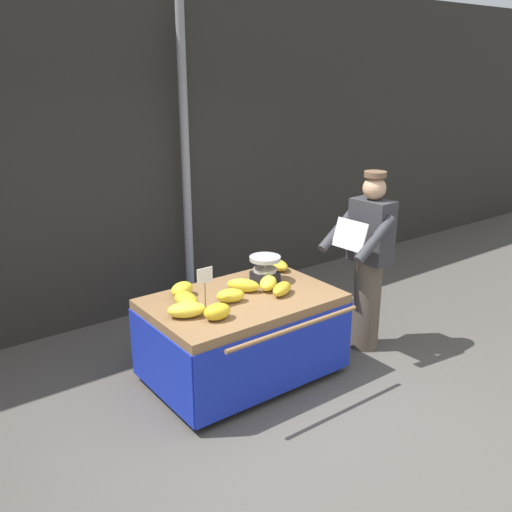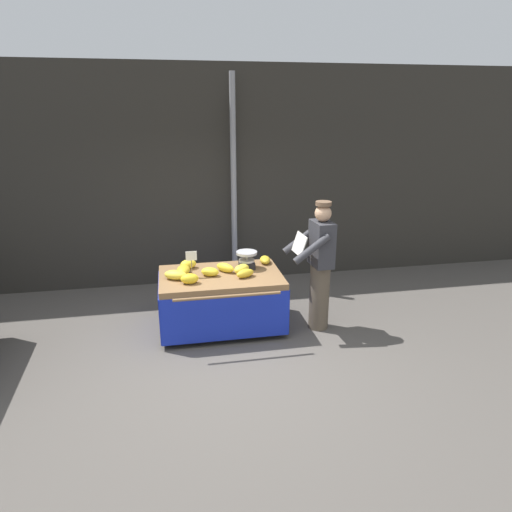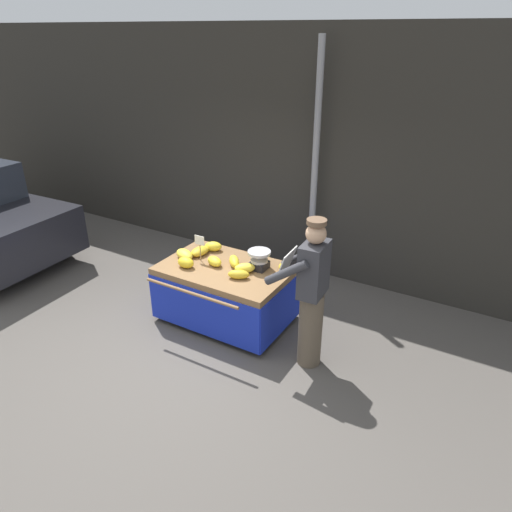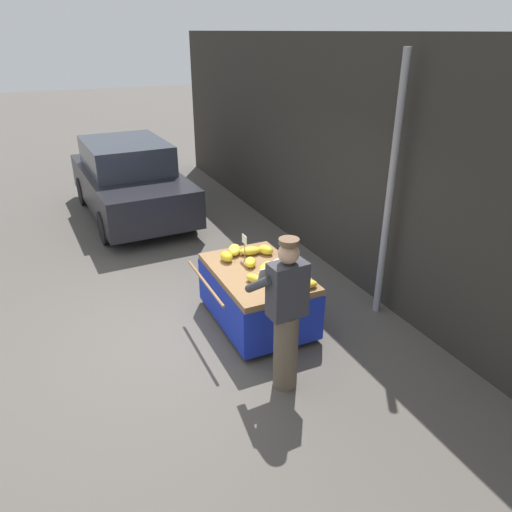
{
  "view_description": "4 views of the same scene",
  "coord_description": "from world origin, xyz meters",
  "views": [
    {
      "loc": [
        -2.49,
        -2.57,
        2.58
      ],
      "look_at": [
        0.19,
        1.03,
        1.07
      ],
      "focal_mm": 39.39,
      "sensor_mm": 36.0,
      "label": 1
    },
    {
      "loc": [
        -0.59,
        -4.56,
        2.82
      ],
      "look_at": [
        0.47,
        0.87,
        1.02
      ],
      "focal_mm": 32.11,
      "sensor_mm": 36.0,
      "label": 2
    },
    {
      "loc": [
        2.94,
        -3.22,
        3.38
      ],
      "look_at": [
        0.46,
        0.99,
        1.01
      ],
      "focal_mm": 32.98,
      "sensor_mm": 36.0,
      "label": 3
    },
    {
      "loc": [
        4.98,
        -1.28,
        3.49
      ],
      "look_at": [
        0.3,
        0.86,
        1.09
      ],
      "focal_mm": 34.11,
      "sensor_mm": 36.0,
      "label": 4
    }
  ],
  "objects": [
    {
      "name": "ground_plane",
      "position": [
        0.0,
        0.0,
        0.0
      ],
      "size": [
        60.0,
        60.0,
        0.0
      ],
      "primitive_type": "plane",
      "color": "#514C47"
    },
    {
      "name": "back_wall",
      "position": [
        0.0,
        2.91,
        1.74
      ],
      "size": [
        16.0,
        0.24,
        3.48
      ],
      "primitive_type": "cube",
      "color": "#2D2B26",
      "rests_on": "ground"
    },
    {
      "name": "street_pole",
      "position": [
        0.44,
        2.6,
        1.67
      ],
      "size": [
        0.09,
        0.09,
        3.33
      ],
      "primitive_type": "cylinder",
      "color": "gray",
      "rests_on": "ground"
    },
    {
      "name": "banana_cart",
      "position": [
        0.02,
        1.0,
        0.54
      ],
      "size": [
        1.6,
        1.23,
        0.75
      ],
      "color": "olive",
      "rests_on": "ground"
    },
    {
      "name": "weighing_scale",
      "position": [
        0.4,
        1.17,
        0.87
      ],
      "size": [
        0.28,
        0.28,
        0.23
      ],
      "color": "black",
      "rests_on": "banana_cart"
    },
    {
      "name": "price_sign",
      "position": [
        -0.35,
        0.99,
        1.0
      ],
      "size": [
        0.14,
        0.01,
        0.34
      ],
      "color": "#997A51",
      "rests_on": "banana_cart"
    },
    {
      "name": "banana_bunch_0",
      "position": [
        -0.55,
        0.93,
        0.81
      ],
      "size": [
        0.34,
        0.27,
        0.12
      ],
      "primitive_type": "ellipsoid",
      "rotation": [
        0.0,
        0.0,
        1.15
      ],
      "color": "yellow",
      "rests_on": "banana_cart"
    },
    {
      "name": "banana_bunch_1",
      "position": [
        -0.39,
        0.75,
        0.82
      ],
      "size": [
        0.23,
        0.16,
        0.13
      ],
      "primitive_type": "ellipsoid",
      "rotation": [
        0.0,
        0.0,
        1.52
      ],
      "color": "gold",
      "rests_on": "banana_cart"
    },
    {
      "name": "banana_bunch_2",
      "position": [
        -0.12,
        0.97,
        0.81
      ],
      "size": [
        0.27,
        0.22,
        0.11
      ],
      "primitive_type": "ellipsoid",
      "rotation": [
        0.0,
        0.0,
        1.15
      ],
      "color": "yellow",
      "rests_on": "banana_cart"
    },
    {
      "name": "banana_bunch_3",
      "position": [
        0.09,
        1.09,
        0.81
      ],
      "size": [
        0.27,
        0.29,
        0.12
      ],
      "primitive_type": "ellipsoid",
      "rotation": [
        0.0,
        0.0,
        0.71
      ],
      "color": "yellow",
      "rests_on": "banana_cart"
    },
    {
      "name": "banana_bunch_4",
      "position": [
        0.3,
        1.0,
        0.81
      ],
      "size": [
        0.28,
        0.27,
        0.12
      ],
      "primitive_type": "ellipsoid",
      "rotation": [
        0.0,
        0.0,
        2.28
      ],
      "color": "yellow",
      "rests_on": "banana_cart"
    },
    {
      "name": "banana_bunch_5",
      "position": [
        -0.38,
        1.31,
        0.82
      ],
      "size": [
        0.27,
        0.23,
        0.12
      ],
      "primitive_type": "ellipsoid",
      "rotation": [
        0.0,
        0.0,
        1.97
      ],
      "color": "yellow",
      "rests_on": "banana_cart"
    },
    {
      "name": "banana_bunch_6",
      "position": [
        0.68,
        1.33,
        0.8
      ],
      "size": [
        0.18,
        0.27,
        0.1
      ],
      "primitive_type": "ellipsoid",
      "rotation": [
        0.0,
        0.0,
        3.0
      ],
      "color": "gold",
      "rests_on": "banana_cart"
    },
    {
      "name": "banana_bunch_7",
      "position": [
        -0.45,
        1.11,
        0.81
      ],
      "size": [
        0.2,
        0.3,
        0.11
      ],
      "primitive_type": "ellipsoid",
      "rotation": [
        0.0,
        0.0,
        3.02
      ],
      "color": "gold",
      "rests_on": "banana_cart"
    },
    {
      "name": "banana_bunch_8",
      "position": [
        0.32,
        0.83,
        0.81
      ],
      "size": [
        0.28,
        0.22,
        0.11
      ],
      "primitive_type": "ellipsoid",
      "rotation": [
        0.0,
        0.0,
        2.03
      ],
      "color": "gold",
      "rests_on": "banana_cart"
    },
    {
      "name": "vendor_person",
      "position": [
        1.28,
        0.74,
        0.87
      ],
      "size": [
        0.6,
        0.54,
        1.71
      ],
      "color": "brown",
      "rests_on": "ground"
    }
  ]
}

